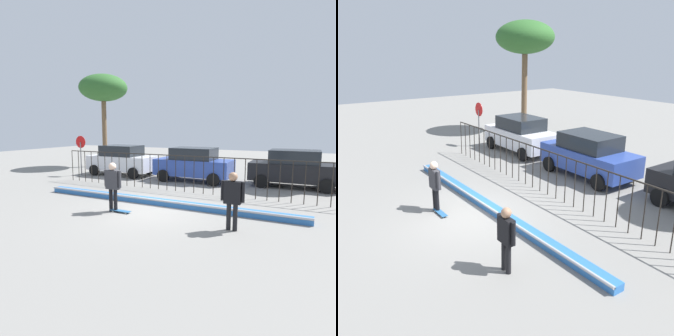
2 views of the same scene
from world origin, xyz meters
TOP-DOWN VIEW (x-y plane):
  - ground_plane at (0.00, 0.00)m, footprint 60.00×60.00m
  - bowl_coping_ledge at (0.00, 0.80)m, footprint 11.00×0.40m
  - perimeter_fence at (0.00, 3.39)m, footprint 14.04×0.04m
  - skateboarder at (-1.04, -0.74)m, footprint 0.72×0.27m
  - skateboard at (-0.73, -0.75)m, footprint 0.80×0.20m
  - camera_operator at (3.31, -0.81)m, footprint 0.70×0.26m
  - parked_car_white at (-5.56, 6.22)m, footprint 4.30×2.12m
  - parked_car_blue at (-0.67, 6.26)m, footprint 4.30×2.12m
  - parked_car_black at (4.53, 6.90)m, footprint 4.30×2.12m
  - stop_sign at (-7.78, 4.95)m, footprint 0.76×0.07m
  - palm_tree_short at (-9.31, 9.27)m, footprint 3.67×3.67m

SIDE VIEW (x-z plane):
  - ground_plane at x=0.00m, z-range 0.00..0.00m
  - skateboard at x=-0.73m, z-range 0.02..0.10m
  - bowl_coping_ledge at x=0.00m, z-range -0.01..0.25m
  - parked_car_white at x=-5.56m, z-range 0.02..1.92m
  - parked_car_blue at x=-0.67m, z-range 0.02..1.92m
  - parked_car_black at x=4.53m, z-range 0.02..1.92m
  - camera_operator at x=3.31m, z-range 0.17..1.92m
  - skateboarder at x=-1.04m, z-range 0.18..1.96m
  - perimeter_fence at x=0.00m, z-range 0.21..1.93m
  - stop_sign at x=-7.78m, z-range 0.37..2.87m
  - palm_tree_short at x=-9.31m, z-range 2.42..9.46m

